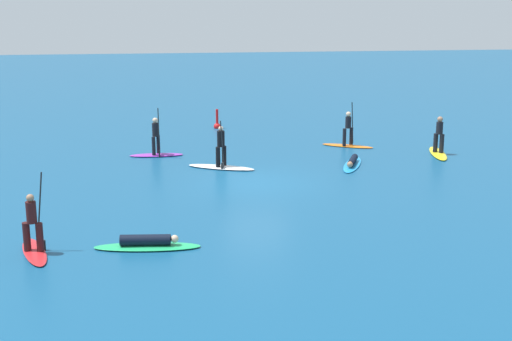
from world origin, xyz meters
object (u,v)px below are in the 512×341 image
(surfer_on_white_board, at_px, (221,159))
(surfer_on_blue_board, at_px, (352,163))
(marker_buoy, at_px, (217,124))
(surfer_on_orange_board, at_px, (348,137))
(surfer_on_red_board, at_px, (33,237))
(surfer_on_purple_board, at_px, (156,146))
(surfer_on_green_board, at_px, (147,244))
(surfer_on_yellow_board, at_px, (438,145))

(surfer_on_white_board, relative_size, surfer_on_blue_board, 0.99)
(surfer_on_blue_board, bearing_deg, marker_buoy, -128.52)
(surfer_on_orange_board, distance_m, marker_buoy, 8.12)
(surfer_on_red_board, height_order, surfer_on_blue_board, surfer_on_red_board)
(surfer_on_orange_board, bearing_deg, surfer_on_purple_board, -146.14)
(surfer_on_blue_board, bearing_deg, surfer_on_white_board, -69.71)
(surfer_on_purple_board, bearing_deg, surfer_on_white_board, -44.18)
(surfer_on_green_board, bearing_deg, surfer_on_yellow_board, 44.56)
(surfer_on_purple_board, xyz_separation_m, surfer_on_blue_board, (8.46, -2.93, -0.35))
(surfer_on_purple_board, relative_size, surfer_on_orange_board, 0.97)
(surfer_on_white_board, relative_size, surfer_on_green_board, 0.94)
(surfer_on_blue_board, bearing_deg, surfer_on_yellow_board, 132.18)
(surfer_on_red_board, relative_size, surfer_on_blue_board, 0.84)
(surfer_on_green_board, bearing_deg, surfer_on_white_board, 77.68)
(surfer_on_white_board, height_order, surfer_on_green_board, surfer_on_white_board)
(surfer_on_white_board, relative_size, surfer_on_purple_board, 1.24)
(surfer_on_yellow_board, xyz_separation_m, marker_buoy, (-9.69, 7.72, -0.22))
(surfer_on_white_board, height_order, marker_buoy, surfer_on_white_board)
(surfer_on_green_board, xyz_separation_m, surfer_on_blue_board, (8.63, 9.25, -0.02))
(surfer_on_white_board, distance_m, surfer_on_yellow_board, 10.29)
(surfer_on_orange_board, bearing_deg, surfer_on_white_board, -122.43)
(surfer_on_green_board, relative_size, surfer_on_yellow_board, 1.09)
(surfer_on_green_board, distance_m, surfer_on_purple_board, 12.19)
(surfer_on_orange_board, xyz_separation_m, marker_buoy, (-5.96, 5.51, -0.28))
(surfer_on_orange_board, distance_m, surfer_on_yellow_board, 4.33)
(surfer_on_blue_board, bearing_deg, surfer_on_purple_board, -86.71)
(surfer_on_green_board, relative_size, surfer_on_purple_board, 1.32)
(surfer_on_purple_board, distance_m, surfer_on_yellow_board, 13.03)
(surfer_on_green_board, distance_m, marker_buoy, 18.90)
(surfer_on_white_board, relative_size, marker_buoy, 2.60)
(surfer_on_white_board, height_order, surfer_on_blue_board, surfer_on_white_board)
(surfer_on_green_board, xyz_separation_m, marker_buoy, (3.44, 18.59, 0.08))
(surfer_on_purple_board, xyz_separation_m, marker_buoy, (3.27, 6.41, -0.26))
(marker_buoy, bearing_deg, surfer_on_yellow_board, -38.55)
(surfer_on_orange_board, bearing_deg, surfer_on_yellow_board, -2.31)
(surfer_on_white_board, height_order, surfer_on_yellow_board, surfer_on_white_board)
(surfer_on_red_board, height_order, surfer_on_yellow_board, surfer_on_red_board)
(surfer_on_purple_board, xyz_separation_m, surfer_on_orange_board, (9.23, 0.89, 0.02))
(surfer_on_white_board, xyz_separation_m, surfer_on_purple_board, (-2.77, 2.72, 0.06))
(surfer_on_green_board, bearing_deg, surfer_on_blue_board, 51.93)
(surfer_on_blue_board, height_order, marker_buoy, marker_buoy)
(surfer_on_red_board, xyz_separation_m, surfer_on_yellow_board, (16.37, 10.88, -0.05))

